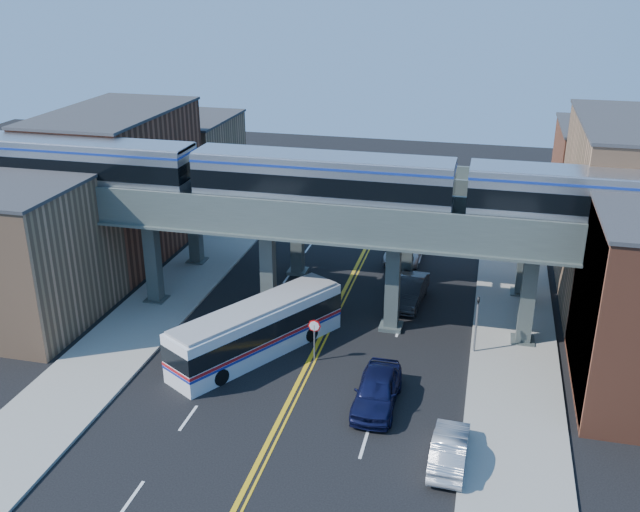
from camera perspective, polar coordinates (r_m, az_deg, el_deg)
The scene contains 20 objects.
ground at distance 39.16m, azimuth -1.97°, elevation -10.47°, with size 120.00×120.00×0.00m, color black.
sidewalk_west at distance 51.04m, azimuth -11.45°, elevation -2.61°, with size 5.00×70.00×0.16m, color gray.
sidewalk_east at distance 46.76m, azimuth 15.22°, elevation -5.39°, with size 5.00×70.00×0.16m, color gray.
building_west_a at distance 48.08m, azimuth -22.43°, elevation 0.22°, with size 8.00×10.00×9.00m, color #A57755.
building_west_b at distance 57.27m, azimuth -15.77°, elevation 5.54°, with size 8.00×14.00×11.00m, color brown.
building_west_c at distance 68.83m, azimuth -10.47°, elevation 7.45°, with size 8.00×10.00×8.00m, color #A57755.
building_east_b at distance 50.89m, azimuth 23.72°, elevation 3.00°, with size 8.00×14.00×12.00m, color #A57755.
building_east_c at distance 63.61m, azimuth 21.82°, elevation 5.46°, with size 8.00×10.00×9.00m, color brown.
mural_panel at distance 39.64m, azimuth 20.36°, elevation -3.70°, with size 0.10×9.50×9.50m, color teal.
elevated_viaduct_near at distance 43.27m, azimuth 0.76°, elevation 2.41°, with size 52.00×3.60×7.40m.
elevated_viaduct_far at distance 49.77m, azimuth 2.59°, elevation 5.06°, with size 52.00×3.60×7.40m.
transit_train at distance 42.49m, azimuth 0.17°, elevation 6.05°, with size 48.04×3.01×3.51m.
stop_sign at distance 40.69m, azimuth -0.45°, elevation -6.22°, with size 0.76×0.09×2.63m.
traffic_signal at distance 42.12m, azimuth 12.44°, elevation -4.91°, with size 0.15×0.18×4.10m.
transit_bus at distance 41.72m, azimuth -5.02°, elevation -5.92°, with size 8.08×11.16×2.96m.
car_lane_a at distance 37.37m, azimuth 4.58°, elevation -10.64°, with size 2.14×5.33×1.82m, color #0E1134.
car_lane_b at distance 48.30m, azimuth 7.14°, elevation -2.77°, with size 1.84×5.28×1.74m, color #2E2E30.
car_lane_c at distance 55.33m, azimuth 6.77°, elevation 0.48°, with size 2.57×5.58×1.55m, color white.
car_lane_d at distance 62.01m, azimuth 7.71°, elevation 2.89°, with size 2.27×5.59×1.62m, color silver.
car_parked_curb at distance 34.09m, azimuth 10.31°, elevation -14.95°, with size 1.58×4.52×1.49m, color #A7A7AC.
Camera 1 is at (9.11, -31.67, 21.16)m, focal length 40.00 mm.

